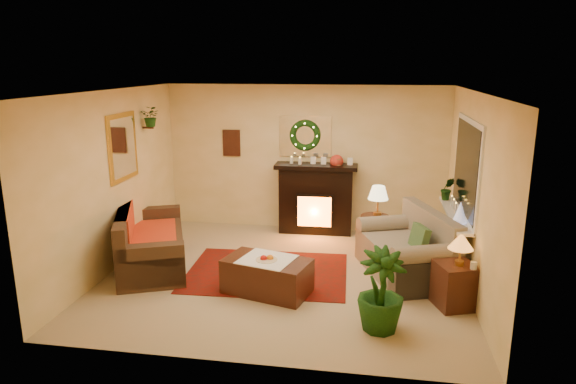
% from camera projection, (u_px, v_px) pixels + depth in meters
% --- Properties ---
extents(floor, '(5.00, 5.00, 0.00)m').
position_uv_depth(floor, '(284.00, 276.00, 7.35)').
color(floor, beige).
rests_on(floor, ground).
extents(ceiling, '(5.00, 5.00, 0.00)m').
position_uv_depth(ceiling, '(284.00, 91.00, 6.72)').
color(ceiling, white).
rests_on(ceiling, ground).
extents(wall_back, '(5.00, 5.00, 0.00)m').
position_uv_depth(wall_back, '(305.00, 158.00, 9.19)').
color(wall_back, '#EFD88C').
rests_on(wall_back, ground).
extents(wall_front, '(5.00, 5.00, 0.00)m').
position_uv_depth(wall_front, '(244.00, 242.00, 4.88)').
color(wall_front, '#EFD88C').
rests_on(wall_front, ground).
extents(wall_left, '(4.50, 4.50, 0.00)m').
position_uv_depth(wall_left, '(114.00, 181.00, 7.43)').
color(wall_left, '#EFD88C').
rests_on(wall_left, ground).
extents(wall_right, '(4.50, 4.50, 0.00)m').
position_uv_depth(wall_right, '(474.00, 195.00, 6.64)').
color(wall_right, '#EFD88C').
rests_on(wall_right, ground).
extents(area_rug, '(2.36, 1.81, 0.01)m').
position_uv_depth(area_rug, '(267.00, 272.00, 7.45)').
color(area_rug, '#561611').
rests_on(area_rug, floor).
extents(sofa, '(1.63, 2.25, 0.89)m').
position_uv_depth(sofa, '(152.00, 237.00, 7.69)').
color(sofa, brown).
rests_on(sofa, floor).
extents(red_throw, '(0.78, 1.26, 0.02)m').
position_uv_depth(red_throw, '(150.00, 232.00, 7.81)').
color(red_throw, red).
rests_on(red_throw, sofa).
extents(fireplace, '(1.29, 0.43, 1.17)m').
position_uv_depth(fireplace, '(316.00, 202.00, 9.14)').
color(fireplace, black).
rests_on(fireplace, floor).
extents(poinsettia, '(0.23, 0.23, 0.23)m').
position_uv_depth(poinsettia, '(337.00, 161.00, 8.91)').
color(poinsettia, red).
rests_on(poinsettia, fireplace).
extents(mantel_candle_a, '(0.06, 0.06, 0.19)m').
position_uv_depth(mantel_candle_a, '(292.00, 162.00, 9.03)').
color(mantel_candle_a, white).
rests_on(mantel_candle_a, fireplace).
extents(mantel_candle_b, '(0.06, 0.06, 0.19)m').
position_uv_depth(mantel_candle_b, '(300.00, 163.00, 8.96)').
color(mantel_candle_b, '#F7F3C8').
rests_on(mantel_candle_b, fireplace).
extents(mantel_mirror, '(0.92, 0.02, 0.72)m').
position_uv_depth(mantel_mirror, '(305.00, 136.00, 9.07)').
color(mantel_mirror, white).
rests_on(mantel_mirror, wall_back).
extents(wreath, '(0.55, 0.11, 0.55)m').
position_uv_depth(wreath, '(305.00, 136.00, 9.03)').
color(wreath, '#194719').
rests_on(wreath, wall_back).
extents(wall_art, '(0.32, 0.03, 0.48)m').
position_uv_depth(wall_art, '(232.00, 143.00, 9.32)').
color(wall_art, '#381E11').
rests_on(wall_art, wall_back).
extents(gold_mirror, '(0.03, 0.84, 1.00)m').
position_uv_depth(gold_mirror, '(123.00, 147.00, 7.60)').
color(gold_mirror, gold).
rests_on(gold_mirror, wall_left).
extents(hanging_plant, '(0.33, 0.28, 0.36)m').
position_uv_depth(hanging_plant, '(152.00, 126.00, 8.25)').
color(hanging_plant, '#194719').
rests_on(hanging_plant, wall_left).
extents(loveseat, '(1.44, 1.84, 0.93)m').
position_uv_depth(loveseat, '(405.00, 247.00, 7.29)').
color(loveseat, tan).
rests_on(loveseat, floor).
extents(window_frame, '(0.03, 1.86, 1.36)m').
position_uv_depth(window_frame, '(467.00, 168.00, 7.11)').
color(window_frame, white).
rests_on(window_frame, wall_right).
extents(window_glass, '(0.02, 1.70, 1.22)m').
position_uv_depth(window_glass, '(466.00, 168.00, 7.11)').
color(window_glass, black).
rests_on(window_glass, wall_right).
extents(window_sill, '(0.22, 1.86, 0.04)m').
position_uv_depth(window_sill, '(455.00, 214.00, 7.29)').
color(window_sill, white).
rests_on(window_sill, wall_right).
extents(mini_tree, '(0.19, 0.19, 0.28)m').
position_uv_depth(mini_tree, '(460.00, 212.00, 6.81)').
color(mini_tree, white).
rests_on(mini_tree, window_sill).
extents(sill_plant, '(0.26, 0.21, 0.47)m').
position_uv_depth(sill_plant, '(448.00, 188.00, 7.93)').
color(sill_plant, '#215C27').
rests_on(sill_plant, window_sill).
extents(side_table_round, '(0.51, 0.51, 0.60)m').
position_uv_depth(side_table_round, '(374.00, 232.00, 8.24)').
color(side_table_round, '#482113').
rests_on(side_table_round, floor).
extents(lamp_cream, '(0.32, 0.32, 0.49)m').
position_uv_depth(lamp_cream, '(378.00, 198.00, 8.14)').
color(lamp_cream, beige).
rests_on(lamp_cream, side_table_round).
extents(end_table_square, '(0.59, 0.59, 0.56)m').
position_uv_depth(end_table_square, '(455.00, 286.00, 6.36)').
color(end_table_square, '#381C13').
rests_on(end_table_square, floor).
extents(lamp_tiffany, '(0.31, 0.31, 0.45)m').
position_uv_depth(lamp_tiffany, '(460.00, 251.00, 6.22)').
color(lamp_tiffany, orange).
rests_on(lamp_tiffany, end_table_square).
extents(coffee_table, '(1.23, 0.88, 0.46)m').
position_uv_depth(coffee_table, '(267.00, 278.00, 6.76)').
color(coffee_table, black).
rests_on(coffee_table, floor).
extents(fruit_bowl, '(0.28, 0.28, 0.06)m').
position_uv_depth(fruit_bowl, '(267.00, 262.00, 6.67)').
color(fruit_bowl, beige).
rests_on(fruit_bowl, coffee_table).
extents(floor_palm, '(2.10, 2.10, 2.87)m').
position_uv_depth(floor_palm, '(381.00, 293.00, 5.76)').
color(floor_palm, '#226428').
rests_on(floor_palm, floor).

